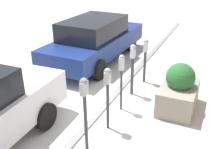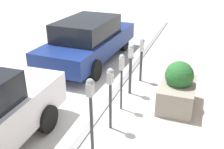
% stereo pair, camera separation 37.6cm
% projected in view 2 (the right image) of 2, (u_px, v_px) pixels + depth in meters
% --- Properties ---
extents(ground_plane, '(40.00, 40.00, 0.00)m').
position_uv_depth(ground_plane, '(108.00, 107.00, 6.54)').
color(ground_plane, beige).
extents(curb_strip, '(19.00, 0.16, 0.04)m').
position_uv_depth(curb_strip, '(105.00, 106.00, 6.56)').
color(curb_strip, gray).
rests_on(curb_strip, ground_plane).
extents(parking_meter_nearest, '(0.16, 0.14, 1.57)m').
position_uv_depth(parking_meter_nearest, '(91.00, 103.00, 4.59)').
color(parking_meter_nearest, '#38383D').
rests_on(parking_meter_nearest, ground_plane).
extents(parking_meter_second, '(0.17, 0.15, 1.42)m').
position_uv_depth(parking_meter_second, '(110.00, 87.00, 5.33)').
color(parking_meter_second, '#38383D').
rests_on(parking_meter_second, ground_plane).
extents(parking_meter_middle, '(0.15, 0.12, 1.42)m').
position_uv_depth(parking_meter_middle, '(122.00, 71.00, 6.04)').
color(parking_meter_middle, '#38383D').
rests_on(parking_meter_middle, ground_plane).
extents(parking_meter_fourth, '(0.19, 0.16, 1.41)m').
position_uv_depth(parking_meter_fourth, '(131.00, 61.00, 6.80)').
color(parking_meter_fourth, '#38383D').
rests_on(parking_meter_fourth, ground_plane).
extents(parking_meter_farthest, '(0.17, 0.15, 1.32)m').
position_uv_depth(parking_meter_farthest, '(142.00, 53.00, 7.54)').
color(parking_meter_farthest, '#38383D').
rests_on(parking_meter_farthest, ground_plane).
extents(planter_box, '(1.33, 0.83, 1.19)m').
position_uv_depth(planter_box, '(178.00, 89.00, 6.40)').
color(planter_box, gray).
rests_on(planter_box, ground_plane).
extents(parked_car_middle, '(4.71, 1.91, 1.53)m').
position_uv_depth(parked_car_middle, '(89.00, 39.00, 9.09)').
color(parked_car_middle, navy).
rests_on(parked_car_middle, ground_plane).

